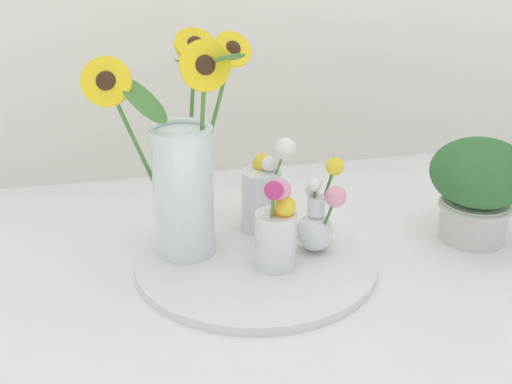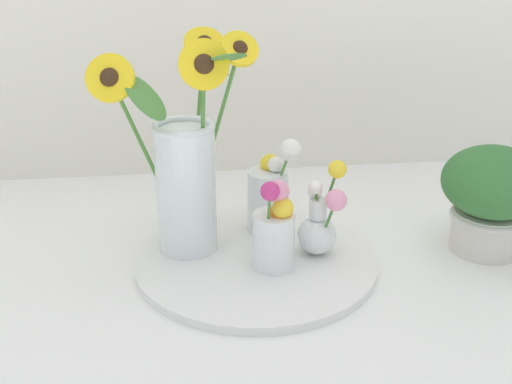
{
  "view_description": "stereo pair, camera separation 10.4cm",
  "coord_description": "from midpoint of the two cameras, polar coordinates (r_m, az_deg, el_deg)",
  "views": [
    {
      "loc": [
        -0.19,
        -0.86,
        0.55
      ],
      "look_at": [
        0.03,
        0.07,
        0.14
      ],
      "focal_mm": 42.0,
      "sensor_mm": 36.0,
      "label": 1
    },
    {
      "loc": [
        -0.08,
        -0.88,
        0.55
      ],
      "look_at": [
        0.03,
        0.07,
        0.14
      ],
      "focal_mm": 42.0,
      "sensor_mm": 36.0,
      "label": 2
    }
  ],
  "objects": [
    {
      "name": "vase_small_back",
      "position": [
        1.16,
        -1.83,
        -0.13
      ],
      "size": [
        0.1,
        0.1,
        0.2
      ],
      "color": "white",
      "rests_on": "serving_tray"
    },
    {
      "name": "serving_tray",
      "position": [
        1.1,
        -2.72,
        -6.55
      ],
      "size": [
        0.44,
        0.44,
        0.02
      ],
      "color": "white",
      "rests_on": "ground_plane"
    },
    {
      "name": "ground_plane",
      "position": [
        1.04,
        -3.77,
        -8.9
      ],
      "size": [
        6.0,
        6.0,
        0.0
      ],
      "primitive_type": "plane",
      "color": "white"
    },
    {
      "name": "potted_plant",
      "position": [
        1.2,
        18.14,
        0.65
      ],
      "size": [
        0.19,
        0.19,
        0.2
      ],
      "color": "beige",
      "rests_on": "ground_plane"
    },
    {
      "name": "vase_bulb_right",
      "position": [
        1.09,
        3.27,
        -2.66
      ],
      "size": [
        0.08,
        0.09,
        0.18
      ],
      "color": "white",
      "rests_on": "serving_tray"
    },
    {
      "name": "mason_jar_sunflowers",
      "position": [
        1.06,
        -9.74,
        1.95
      ],
      "size": [
        0.31,
        0.24,
        0.39
      ],
      "color": "silver",
      "rests_on": "serving_tray"
    },
    {
      "name": "vase_small_center",
      "position": [
        1.03,
        -0.85,
        -3.63
      ],
      "size": [
        0.07,
        0.07,
        0.17
      ],
      "color": "white",
      "rests_on": "serving_tray"
    }
  ]
}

